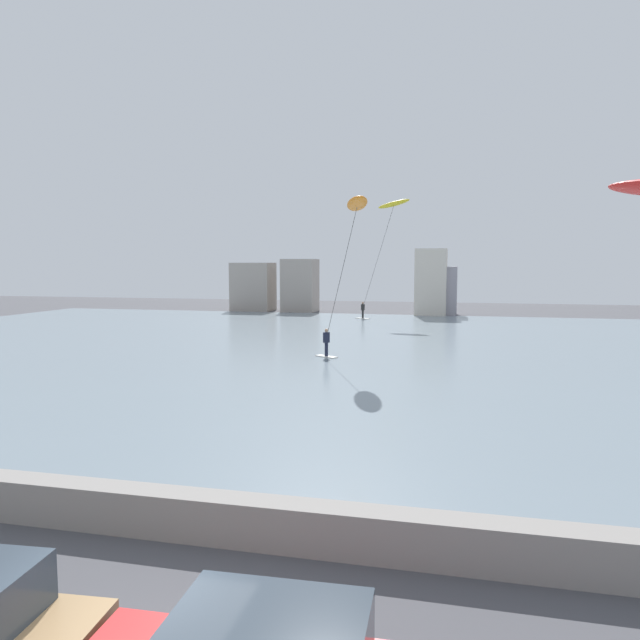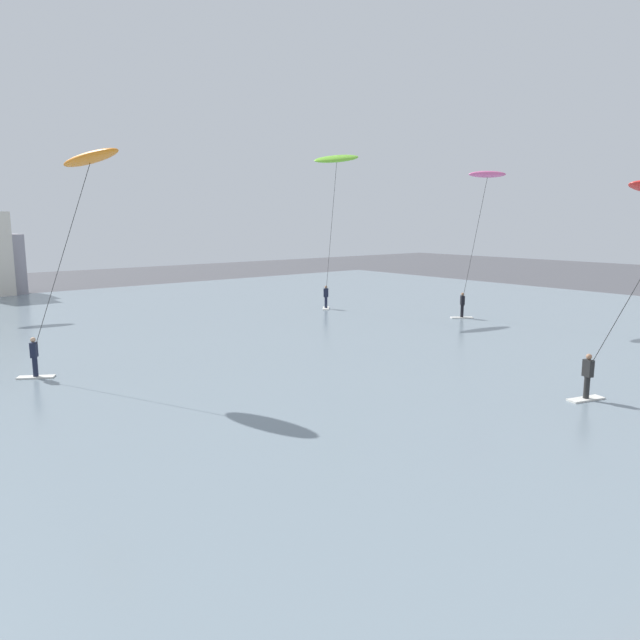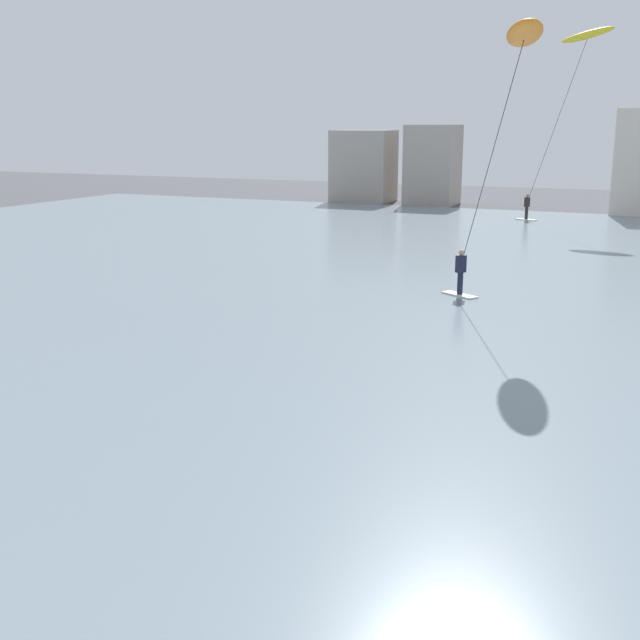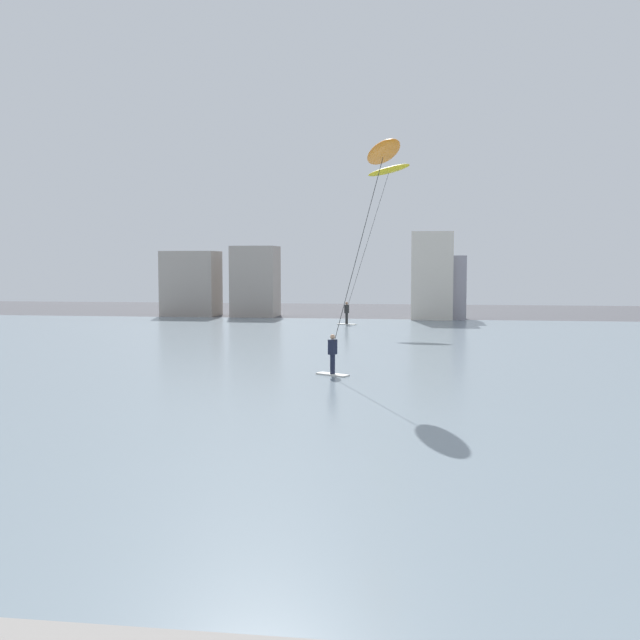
{
  "view_description": "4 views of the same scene",
  "coord_description": "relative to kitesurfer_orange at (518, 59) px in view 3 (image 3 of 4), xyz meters",
  "views": [
    {
      "loc": [
        3.94,
        -6.36,
        5.48
      ],
      "look_at": [
        -0.53,
        12.34,
        3.67
      ],
      "focal_mm": 33.81,
      "sensor_mm": 36.0,
      "label": 1
    },
    {
      "loc": [
        -9.55,
        2.19,
        6.32
      ],
      "look_at": [
        -0.22,
        13.5,
        3.84
      ],
      "focal_mm": 33.33,
      "sensor_mm": 36.0,
      "label": 2
    },
    {
      "loc": [
        2.97,
        0.01,
        5.98
      ],
      "look_at": [
        -3.37,
        14.27,
        2.14
      ],
      "focal_mm": 44.66,
      "sensor_mm": 36.0,
      "label": 3
    },
    {
      "loc": [
        -0.15,
        -2.34,
        4.63
      ],
      "look_at": [
        -2.36,
        13.77,
        3.36
      ],
      "focal_mm": 41.99,
      "sensor_mm": 36.0,
      "label": 4
    }
  ],
  "objects": [
    {
      "name": "water_bay",
      "position": [
        1.8,
        5.57,
        -7.86
      ],
      "size": [
        84.0,
        52.0,
        0.1
      ],
      "primitive_type": "cube",
      "color": "slate",
      "rests_on": "ground"
    },
    {
      "name": "far_shore_buildings",
      "position": [
        -7.7,
        33.67,
        -4.95
      ],
      "size": [
        25.44,
        5.53,
        7.01
      ],
      "color": "#A89E93",
      "rests_on": "ground"
    },
    {
      "name": "kitesurfer_orange",
      "position": [
        0.0,
        0.0,
        0.0
      ],
      "size": [
        3.69,
        4.09,
        8.92
      ],
      "color": "silver",
      "rests_on": "water_bay"
    },
    {
      "name": "kitesurfer_yellow",
      "position": [
        -1.07,
        25.0,
        1.97
      ],
      "size": [
        5.25,
        2.11,
        11.53
      ],
      "color": "silver",
      "rests_on": "water_bay"
    }
  ]
}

